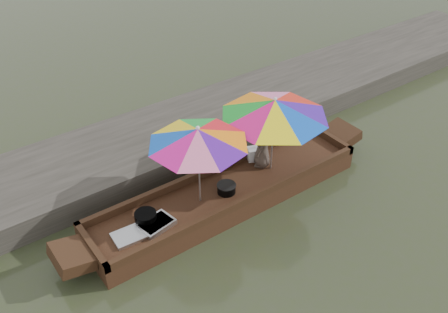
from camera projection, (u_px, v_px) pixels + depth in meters
water at (227, 202)px, 9.36m from camera, size 80.00×80.00×0.00m
dock at (167, 139)px, 10.67m from camera, size 22.00×2.20×0.50m
boat_hull at (227, 195)px, 9.26m from camera, size 5.40×1.20×0.35m
cooking_pot at (146, 218)px, 8.36m from camera, size 0.37×0.37×0.20m
tray_crayfish at (156, 224)px, 8.30m from camera, size 0.64×0.50×0.09m
tray_scallop at (131, 235)px, 8.12m from camera, size 0.60×0.44×0.06m
charcoal_grill at (226, 189)px, 9.01m from camera, size 0.33×0.33×0.16m
supply_bag at (255, 154)px, 9.82m from camera, size 0.34×0.31×0.26m
vendor at (263, 143)px, 9.46m from camera, size 0.58×0.57×1.00m
umbrella_bow at (199, 165)px, 8.43m from camera, size 2.00×2.00×1.55m
umbrella_stern at (273, 134)px, 9.20m from camera, size 2.42×2.42×1.55m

